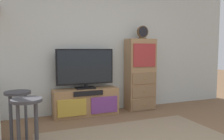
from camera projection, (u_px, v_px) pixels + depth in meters
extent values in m
cube|color=#B2B7B2|center=(96.00, 44.00, 4.59)|extent=(6.40, 0.12, 2.70)
cube|color=#997047|center=(86.00, 102.00, 4.33)|extent=(1.22, 0.36, 0.51)
cube|color=#B79333|center=(72.00, 108.00, 4.05)|extent=(0.51, 0.02, 0.30)
cube|color=#70387F|center=(104.00, 105.00, 4.27)|extent=(0.51, 0.02, 0.30)
cube|color=black|center=(89.00, 93.00, 4.14)|extent=(0.55, 0.02, 0.09)
cube|color=black|center=(85.00, 88.00, 4.33)|extent=(0.36, 0.22, 0.02)
cylinder|color=black|center=(85.00, 86.00, 4.32)|extent=(0.05, 0.05, 0.06)
cube|color=black|center=(85.00, 67.00, 4.29)|extent=(1.09, 0.05, 0.66)
cube|color=black|center=(86.00, 67.00, 4.26)|extent=(1.04, 0.01, 0.61)
cube|color=#93704C|center=(140.00, 74.00, 4.73)|extent=(0.58, 0.34, 1.46)
cube|color=brown|center=(144.00, 105.00, 4.62)|extent=(0.53, 0.02, 0.23)
sphere|color=olive|center=(144.00, 105.00, 4.60)|extent=(0.03, 0.03, 0.03)
cube|color=brown|center=(144.00, 91.00, 4.60)|extent=(0.53, 0.02, 0.23)
sphere|color=olive|center=(145.00, 92.00, 4.58)|extent=(0.03, 0.03, 0.03)
cube|color=brown|center=(144.00, 78.00, 4.57)|extent=(0.53, 0.02, 0.23)
sphere|color=olive|center=(145.00, 78.00, 4.56)|extent=(0.03, 0.03, 0.03)
cube|color=maroon|center=(145.00, 55.00, 4.53)|extent=(0.49, 0.02, 0.46)
cube|color=#4C3823|center=(143.00, 38.00, 4.66)|extent=(0.15, 0.08, 0.02)
cylinder|color=brown|center=(143.00, 32.00, 4.65)|extent=(0.24, 0.04, 0.24)
cylinder|color=black|center=(143.00, 32.00, 4.63)|extent=(0.21, 0.01, 0.21)
cylinder|color=#333338|center=(19.00, 135.00, 2.44)|extent=(0.04, 0.04, 0.67)
cylinder|color=#333338|center=(37.00, 133.00, 2.51)|extent=(0.04, 0.04, 0.67)
cylinder|color=#333338|center=(19.00, 129.00, 2.61)|extent=(0.04, 0.04, 0.67)
cylinder|color=#333338|center=(36.00, 127.00, 2.68)|extent=(0.04, 0.04, 0.67)
cylinder|color=#333338|center=(27.00, 100.00, 2.53)|extent=(0.34, 0.34, 0.03)
cylinder|color=#333338|center=(11.00, 121.00, 2.94)|extent=(0.04, 0.04, 0.66)
cylinder|color=#333338|center=(26.00, 119.00, 3.01)|extent=(0.04, 0.04, 0.66)
cylinder|color=#333338|center=(11.00, 117.00, 3.11)|extent=(0.04, 0.04, 0.66)
cylinder|color=#333338|center=(26.00, 116.00, 3.18)|extent=(0.04, 0.04, 0.66)
cylinder|color=#333338|center=(18.00, 93.00, 3.03)|extent=(0.34, 0.34, 0.03)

